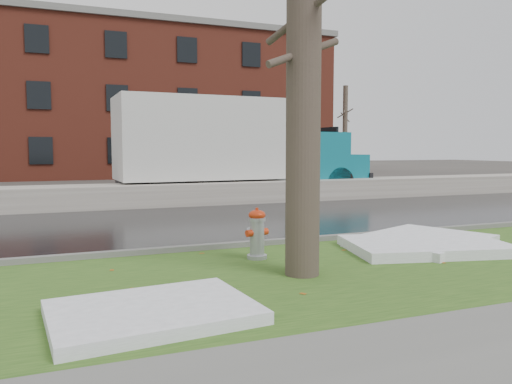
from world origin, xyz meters
name	(u,v)px	position (x,y,z in m)	size (l,w,h in m)	color
ground	(283,258)	(0.00, 0.00, 0.00)	(120.00, 120.00, 0.00)	#47423D
verge	(317,273)	(0.00, -1.25, 0.02)	(60.00, 4.50, 0.04)	#274717
road	(211,222)	(0.00, 4.50, 0.01)	(60.00, 7.00, 0.03)	black
parking_lot	(154,194)	(0.00, 13.00, 0.01)	(60.00, 9.00, 0.03)	slate
curb	(262,244)	(0.00, 1.00, 0.07)	(60.00, 0.15, 0.14)	slate
snowbank	(176,194)	(0.00, 8.70, 0.38)	(60.00, 1.60, 0.75)	#ACA79D
brick_building	(139,107)	(2.00, 30.00, 5.00)	(26.00, 12.00, 10.00)	maroon
bg_tree_center	(16,125)	(-6.00, 26.00, 3.33)	(1.40, 1.62, 6.50)	brown
bg_tree_right	(345,129)	(16.00, 24.00, 3.33)	(1.40, 1.62, 6.50)	brown
fire_hydrant	(257,232)	(-0.53, -0.05, 0.51)	(0.44, 0.40, 0.88)	#97999F
tree	(304,57)	(-0.30, -1.32, 3.24)	(1.31, 1.53, 6.35)	brown
box_truck	(229,147)	(2.35, 9.99, 1.99)	(11.30, 2.92, 3.76)	black
worker	(157,159)	(-0.52, 9.30, 1.55)	(0.59, 0.38, 1.61)	black
snow_patch_near	(422,241)	(2.94, -0.10, 0.12)	(2.60, 2.00, 0.16)	white
snow_patch_far	(153,312)	(-2.72, -2.43, 0.11)	(2.20, 1.60, 0.14)	white
snow_patch_side	(425,246)	(2.61, -0.60, 0.13)	(2.80, 1.80, 0.18)	white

